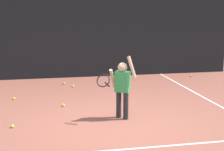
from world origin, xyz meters
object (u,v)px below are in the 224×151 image
object	(u,v)px
tennis_ball_3	(14,98)
tennis_ball_6	(64,83)
tennis_player	(122,85)
tennis_ball_0	(191,76)
tennis_ball_1	(73,86)
tennis_ball_8	(63,105)
tennis_ball_4	(12,126)

from	to	relation	value
tennis_ball_3	tennis_ball_6	distance (m)	2.09
tennis_player	tennis_ball_0	world-z (taller)	tennis_player
tennis_ball_0	tennis_ball_1	xyz separation A→B (m)	(-4.16, -0.77, 0.00)
tennis_player	tennis_ball_8	size ratio (longest dim) A/B	20.46
tennis_ball_1	tennis_ball_6	xyz separation A→B (m)	(-0.24, 0.41, 0.00)
tennis_ball_0	tennis_ball_6	size ratio (longest dim) A/B	1.00
tennis_player	tennis_ball_4	world-z (taller)	tennis_player
tennis_player	tennis_ball_0	bearing A→B (deg)	82.01
tennis_ball_0	tennis_ball_8	world-z (taller)	same
tennis_ball_0	tennis_ball_4	bearing A→B (deg)	-143.77
tennis_player	tennis_ball_4	distance (m)	2.35
tennis_ball_8	tennis_ball_0	bearing A→B (deg)	31.66
tennis_ball_6	tennis_player	bearing A→B (deg)	-74.70
tennis_ball_0	tennis_ball_1	size ratio (longest dim) A/B	1.00
tennis_player	tennis_ball_3	world-z (taller)	tennis_player
tennis_ball_0	tennis_ball_8	size ratio (longest dim) A/B	1.00
tennis_ball_4	tennis_ball_6	xyz separation A→B (m)	(1.25, 3.77, 0.00)
tennis_ball_0	tennis_ball_3	distance (m)	6.10
tennis_ball_0	tennis_ball_4	distance (m)	7.00
tennis_ball_3	tennis_ball_4	bearing A→B (deg)	-86.54
tennis_player	tennis_ball_6	distance (m)	3.82
tennis_ball_6	tennis_ball_4	bearing A→B (deg)	-108.30
tennis_ball_1	tennis_ball_4	xyz separation A→B (m)	(-1.49, -3.37, 0.00)
tennis_ball_1	tennis_ball_6	world-z (taller)	same
tennis_player	tennis_ball_0	xyz separation A→B (m)	(3.41, 3.99, -0.69)
tennis_ball_3	tennis_ball_8	xyz separation A→B (m)	(1.21, -0.88, 0.00)
tennis_ball_1	tennis_ball_3	size ratio (longest dim) A/B	1.00
tennis_player	tennis_ball_4	size ratio (longest dim) A/B	20.46
tennis_player	tennis_ball_1	bearing A→B (deg)	135.75
tennis_ball_1	tennis_ball_4	bearing A→B (deg)	-113.81
tennis_player	tennis_ball_6	world-z (taller)	tennis_player
tennis_ball_1	tennis_ball_6	size ratio (longest dim) A/B	1.00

